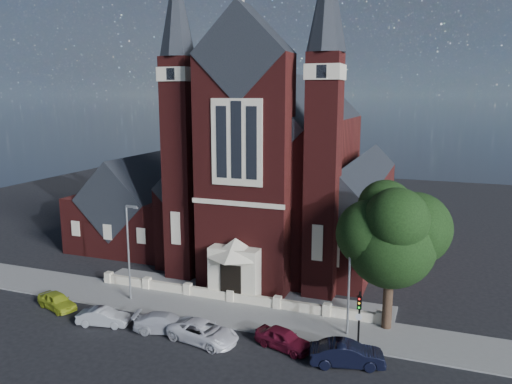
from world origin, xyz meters
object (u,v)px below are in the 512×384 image
car_navy (347,354)px  car_white_suv (203,332)px  traffic_signal (359,312)px  car_silver_b (166,323)px  car_lime_van (57,301)px  church (289,175)px  street_lamp_left (129,247)px  street_lamp_right (351,274)px  parish_hall (140,210)px  street_tree (392,238)px  car_dark_red (283,339)px  car_silver_a (104,317)px

car_navy → car_white_suv: bearing=76.9°
traffic_signal → car_white_suv: bearing=-164.7°
traffic_signal → car_silver_b: size_ratio=0.86×
car_lime_van → church: bearing=-10.3°
street_lamp_left → car_white_suv: bearing=-26.4°
church → car_navy: (10.69, -22.94, -7.42)m
car_lime_van → car_white_suv: car_white_suv is taller
street_lamp_right → parish_hall: bearing=151.8°
street_tree → car_navy: (-1.91, -5.70, -6.19)m
parish_hall → street_tree: bearing=-23.3°
street_lamp_right → car_white_suv: street_lamp_right is taller
street_tree → street_lamp_left: street_tree is taller
street_tree → street_lamp_left: 20.71m
car_white_suv → car_dark_red: size_ratio=1.26×
church → street_lamp_left: 20.84m
church → parish_hall: (-16.00, -4.94, -4.17)m
parish_hall → car_white_suv: 25.12m
church → car_dark_red: bearing=-74.2°
street_lamp_right → car_dark_red: (-3.78, -3.31, -3.91)m
street_lamp_right → car_navy: size_ratio=1.73×
street_lamp_right → car_silver_a: street_lamp_right is taller
parish_hall → street_tree: (28.60, -12.29, 2.95)m
street_tree → street_lamp_right: (-2.51, -1.71, -2.36)m
car_lime_van → car_white_suv: bearing=-74.8°
church → street_lamp_right: church is taller
car_silver_b → traffic_signal: bearing=-95.7°
traffic_signal → car_silver_b: 13.69m
street_lamp_left → street_lamp_right: same height
street_tree → car_silver_a: street_tree is taller
car_lime_van → car_navy: size_ratio=0.83×
street_lamp_left → car_white_suv: size_ratio=1.58×
street_tree → church: bearing=126.2°
car_lime_van → car_white_suv: 13.34m
car_white_suv → car_navy: 9.85m
street_lamp_left → car_dark_red: (14.22, -3.31, -3.91)m
street_tree → traffic_signal: (-1.60, -3.28, -4.38)m
street_lamp_right → car_dark_red: 6.37m
traffic_signal → car_lime_van: traffic_signal is taller
car_silver_b → car_white_suv: size_ratio=0.91×
parish_hall → street_lamp_right: (26.09, -14.00, 0.59)m
church → car_white_suv: church is taller
street_tree → car_silver_b: 17.16m
car_dark_red → car_navy: 4.43m
car_silver_a → car_white_suv: car_white_suv is taller
car_silver_b → car_navy: (13.04, -0.08, 0.10)m
street_lamp_left → car_silver_b: 7.85m
car_dark_red → car_lime_van: bearing=108.6°
car_silver_b → street_lamp_right: bearing=-88.2°
car_dark_red → street_lamp_right: bearing=-30.9°
street_lamp_left → traffic_signal: bearing=-4.8°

